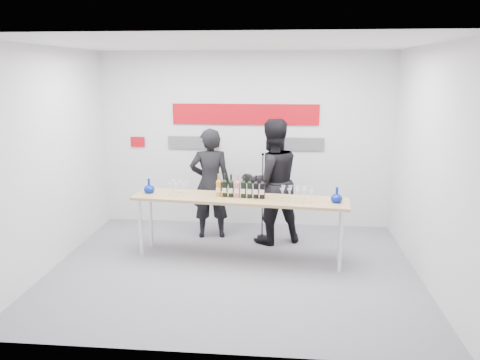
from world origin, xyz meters
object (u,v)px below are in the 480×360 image
object	(u,v)px
mic_stand	(262,212)
tasting_table	(239,202)
presenter_left	(210,184)
presenter_right	(271,182)

from	to	relation	value
mic_stand	tasting_table	bearing A→B (deg)	-91.55
presenter_left	presenter_right	size ratio (longest dim) A/B	0.91
presenter_right	tasting_table	bearing A→B (deg)	36.16
tasting_table	presenter_right	distance (m)	0.86
tasting_table	presenter_right	xyz separation A→B (m)	(0.44, 0.73, 0.13)
presenter_left	mic_stand	size ratio (longest dim) A/B	1.27
tasting_table	mic_stand	world-z (taller)	mic_stand
tasting_table	mic_stand	distance (m)	1.03
tasting_table	mic_stand	bearing A→B (deg)	77.80
tasting_table	presenter_left	world-z (taller)	presenter_left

